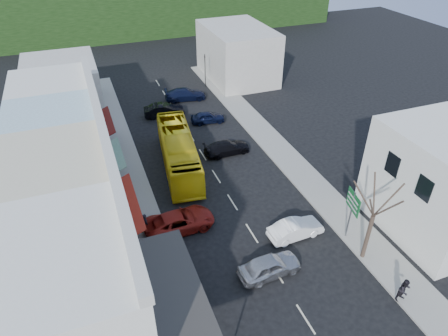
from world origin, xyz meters
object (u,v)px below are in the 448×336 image
pedestrian_left (146,223)px  traffic_signal (205,71)px  bus (179,152)px  pedestrian_right (404,290)px  car_red (179,222)px  street_tree (373,216)px  car_silver (269,266)px  direction_sign (350,216)px  car_white (296,229)px

pedestrian_left → traffic_signal: size_ratio=0.38×
bus → pedestrian_right: bus is taller
car_red → street_tree: street_tree is taller
car_silver → traffic_signal: (6.33, 32.48, 1.51)m
car_silver → pedestrian_left: 9.76m
car_red → car_silver: bearing=-148.7°
direction_sign → street_tree: 2.79m
street_tree → pedestrian_right: bearing=-90.0°
direction_sign → pedestrian_left: bearing=169.5°
traffic_signal → car_white: bearing=105.9°
traffic_signal → pedestrian_right: bearing=112.2°
car_silver → street_tree: bearing=-101.9°
car_white → bus: bearing=21.6°
pedestrian_left → pedestrian_right: size_ratio=1.00×
car_white → car_red: same height
pedestrian_right → bus: bearing=110.6°
car_silver → street_tree: (6.83, -1.01, 3.18)m
car_white → car_red: 8.78m
car_red → pedestrian_right: size_ratio=2.71×
bus → traffic_signal: 19.60m
car_silver → direction_sign: 7.16m
pedestrian_left → street_tree: bearing=-134.5°
car_silver → pedestrian_left: bearing=41.8°
pedestrian_left → direction_sign: (13.87, -5.71, 1.11)m
car_red → traffic_signal: traffic_signal is taller
car_white → car_silver: bearing=124.1°
bus → direction_sign: direction_sign is taller
car_red → direction_sign: bearing=-118.4°
street_tree → bus: bearing=119.6°
bus → pedestrian_right: bearing=-58.2°
bus → direction_sign: size_ratio=2.75×
bus → traffic_signal: size_ratio=2.63×
bus → pedestrian_right: 21.73m
car_silver → street_tree: street_tree is taller
car_red → direction_sign: direction_sign is taller
car_white → direction_sign: bearing=-115.6°
pedestrian_left → direction_sign: direction_sign is taller
pedestrian_left → street_tree: street_tree is taller
street_tree → traffic_signal: 33.54m
car_red → bus: bearing=-18.8°
bus → direction_sign: (9.10, -13.69, 0.56)m
car_red → direction_sign: (11.40, -5.29, 1.41)m
car_white → traffic_signal: size_ratio=1.00×
bus → street_tree: 18.37m
bus → car_red: bus is taller
bus → car_silver: size_ratio=2.64×
bus → car_silver: (2.17, -14.83, -0.85)m
pedestrian_left → car_silver: bearing=-149.4°
pedestrian_right → street_tree: (-0.00, 3.93, 2.88)m
car_red → street_tree: (11.30, -7.44, 3.18)m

